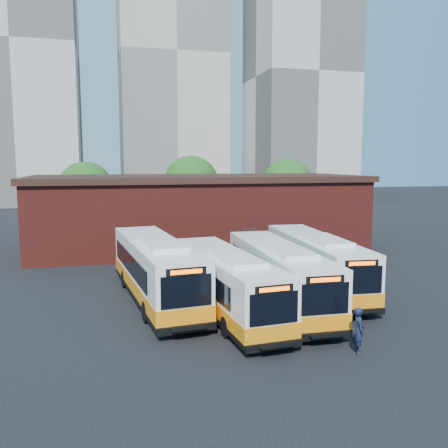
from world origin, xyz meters
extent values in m
plane|color=black|center=(0.00, 0.00, 0.00)|extent=(220.00, 220.00, 0.00)
cube|color=white|center=(-5.48, 3.88, 1.83)|extent=(3.92, 12.55, 2.93)
cube|color=orange|center=(-5.48, 3.88, 0.98)|extent=(3.97, 12.61, 0.72)
cube|color=black|center=(-5.48, 3.88, 0.46)|extent=(3.96, 12.60, 0.26)
cube|color=black|center=(-4.82, -2.29, 2.11)|extent=(2.22, 0.30, 1.39)
cube|color=black|center=(-4.82, -2.30, 2.96)|extent=(1.75, 0.25, 0.33)
cube|color=#FF5905|center=(-4.82, -2.33, 2.96)|extent=(1.38, 0.17, 0.19)
cube|color=black|center=(-4.82, -2.35, 0.46)|extent=(2.62, 0.42, 0.33)
cube|color=black|center=(-4.79, -2.58, 0.57)|extent=(1.52, 0.55, 0.06)
cube|color=black|center=(-4.77, -2.77, 0.64)|extent=(1.49, 0.20, 0.19)
cube|color=black|center=(-6.85, 4.15, 2.11)|extent=(1.07, 9.58, 1.08)
cube|color=black|center=(-4.19, 4.43, 2.11)|extent=(1.07, 9.58, 1.08)
cube|color=white|center=(-5.32, 2.35, 3.40)|extent=(2.23, 4.49, 0.23)
cylinder|color=black|center=(-6.29, 0.28, 0.51)|extent=(0.44, 1.06, 1.03)
cylinder|color=black|center=(-3.93, 0.53, 0.51)|extent=(0.44, 1.06, 1.03)
cylinder|color=black|center=(-7.01, 7.03, 0.51)|extent=(0.44, 1.06, 1.03)
cylinder|color=black|center=(-4.65, 7.28, 0.51)|extent=(0.44, 1.06, 1.03)
cube|color=white|center=(-2.29, 0.73, 1.67)|extent=(3.27, 11.41, 2.67)
cube|color=orange|center=(-2.29, 0.73, 0.89)|extent=(3.32, 11.46, 0.66)
cube|color=black|center=(-2.29, 0.73, 0.42)|extent=(3.31, 11.45, 0.23)
cube|color=black|center=(-1.84, -4.91, 1.92)|extent=(2.03, 0.22, 1.27)
cube|color=black|center=(-1.84, -4.92, 2.70)|extent=(1.59, 0.18, 0.30)
cube|color=#FF5905|center=(-1.84, -4.95, 2.70)|extent=(1.26, 0.12, 0.17)
cube|color=black|center=(-1.84, -4.96, 0.42)|extent=(2.40, 0.32, 0.30)
cube|color=black|center=(-1.82, -5.18, 0.52)|extent=(1.38, 0.46, 0.06)
cube|color=black|center=(-1.81, -5.35, 0.58)|extent=(1.36, 0.14, 0.17)
cube|color=black|center=(-3.54, 1.01, 1.92)|extent=(0.74, 8.76, 0.99)
cube|color=black|center=(-1.10, 1.20, 1.92)|extent=(0.74, 8.76, 0.99)
cube|color=white|center=(-2.18, -0.67, 3.10)|extent=(1.93, 4.06, 0.21)
cylinder|color=black|center=(-3.12, -2.53, 0.47)|extent=(0.37, 0.96, 0.94)
cylinder|color=black|center=(-0.96, -2.36, 0.47)|extent=(0.37, 0.96, 0.94)
cylinder|color=black|center=(-3.61, 3.64, 0.47)|extent=(0.37, 0.96, 0.94)
cylinder|color=black|center=(-1.45, 3.81, 0.47)|extent=(0.37, 0.96, 0.94)
cube|color=white|center=(0.73, 1.45, 1.73)|extent=(2.87, 11.76, 2.78)
cube|color=orange|center=(0.73, 1.45, 0.93)|extent=(2.92, 11.81, 0.68)
cube|color=black|center=(0.73, 1.45, 0.44)|extent=(2.91, 11.80, 0.24)
cube|color=black|center=(0.53, -4.41, 2.00)|extent=(2.11, 0.13, 1.31)
cube|color=black|center=(0.53, -4.42, 2.80)|extent=(1.66, 0.11, 0.31)
cube|color=#FF5905|center=(0.53, -4.46, 2.80)|extent=(1.31, 0.06, 0.18)
cube|color=black|center=(0.53, -4.47, 0.44)|extent=(2.49, 0.22, 0.31)
cube|color=black|center=(0.52, -4.70, 0.54)|extent=(1.42, 0.42, 0.06)
cube|color=black|center=(0.52, -4.87, 0.60)|extent=(1.41, 0.09, 0.18)
cube|color=black|center=(-0.52, 1.89, 2.00)|extent=(0.35, 9.11, 1.02)
cube|color=black|center=(2.01, 1.80, 2.00)|extent=(0.35, 9.11, 1.02)
cube|color=white|center=(0.68, 0.00, 3.21)|extent=(1.82, 4.14, 0.21)
cylinder|color=black|center=(-0.51, -1.82, 0.49)|extent=(0.34, 0.98, 0.97)
cylinder|color=black|center=(1.74, -1.89, 0.49)|extent=(0.34, 0.98, 0.97)
cylinder|color=black|center=(-0.29, 4.61, 0.49)|extent=(0.34, 0.98, 0.97)
cylinder|color=black|center=(1.96, 4.53, 0.49)|extent=(0.34, 0.98, 0.97)
cube|color=white|center=(4.00, 3.87, 1.74)|extent=(3.30, 11.90, 2.79)
cube|color=orange|center=(4.00, 3.87, 0.93)|extent=(3.35, 11.95, 0.69)
cube|color=black|center=(4.00, 3.87, 0.44)|extent=(3.34, 11.94, 0.24)
cube|color=black|center=(3.59, -2.02, 2.01)|extent=(2.12, 0.21, 1.32)
cube|color=black|center=(3.59, -2.03, 2.82)|extent=(1.67, 0.17, 0.31)
cube|color=#FF5905|center=(3.59, -2.07, 2.82)|extent=(1.32, 0.11, 0.18)
cube|color=black|center=(3.59, -2.08, 0.44)|extent=(2.50, 0.31, 0.31)
cube|color=black|center=(3.57, -2.31, 0.54)|extent=(1.44, 0.47, 0.06)
cube|color=black|center=(3.56, -2.48, 0.61)|extent=(1.42, 0.14, 0.18)
cube|color=black|center=(2.75, 4.35, 2.01)|extent=(0.68, 9.15, 1.03)
cube|color=black|center=(5.30, 4.17, 2.01)|extent=(0.68, 9.15, 1.03)
cube|color=white|center=(3.90, 2.40, 3.23)|extent=(1.98, 4.22, 0.22)
cylinder|color=black|center=(2.64, 0.62, 0.49)|extent=(0.38, 1.00, 0.98)
cylinder|color=black|center=(4.90, 0.47, 0.49)|extent=(0.38, 1.00, 0.98)
cylinder|color=black|center=(3.09, 7.07, 0.49)|extent=(0.38, 1.00, 0.98)
cylinder|color=black|center=(5.34, 6.92, 0.49)|extent=(0.38, 1.00, 0.98)
imported|color=#131938|center=(1.53, -5.45, 0.93)|extent=(0.61, 0.77, 1.87)
cube|color=maroon|center=(0.00, 20.00, 3.00)|extent=(28.00, 12.00, 6.00)
cube|color=black|center=(0.00, 20.00, 6.15)|extent=(28.60, 12.60, 0.50)
cube|color=black|center=(3.00, 13.97, 1.20)|extent=(1.20, 0.08, 2.40)
cylinder|color=#382314|center=(-10.00, 32.00, 1.35)|extent=(0.36, 0.36, 2.70)
sphere|color=#164A14|center=(-10.00, 32.00, 4.65)|extent=(6.00, 6.00, 6.00)
cylinder|color=#382314|center=(2.00, 34.00, 1.48)|extent=(0.36, 0.36, 2.95)
sphere|color=#164A14|center=(2.00, 34.00, 5.08)|extent=(6.56, 6.56, 6.56)
cylinder|color=#382314|center=(13.00, 31.00, 1.40)|extent=(0.36, 0.36, 2.81)
sphere|color=#164A14|center=(13.00, 31.00, 4.84)|extent=(6.24, 6.24, 6.24)
cube|color=#BCB6AC|center=(-22.00, 72.00, 27.50)|extent=(20.00, 18.00, 55.00)
cube|color=#B8B2A8|center=(7.00, 86.00, 30.00)|extent=(22.00, 20.00, 60.00)
cube|color=#BCB6AC|center=(30.00, 68.00, 24.00)|extent=(18.00, 18.00, 48.00)
camera|label=1|loc=(-8.09, -21.63, 7.52)|focal=38.00mm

